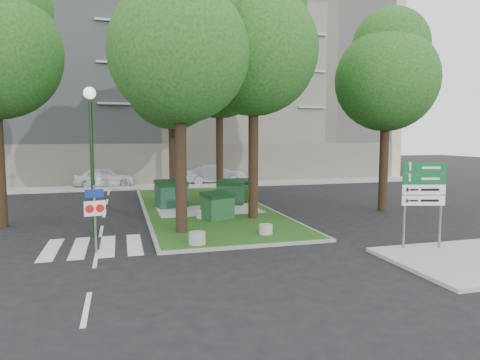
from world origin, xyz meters
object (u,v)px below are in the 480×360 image
object	(u,v)px
tree_median_far	(220,60)
dumpster_d	(245,190)
tree_median_near_right	(255,38)
bollard_right	(266,229)
dumpster_a	(171,194)
litter_bin	(251,196)
dumpster_c	(231,192)
tree_median_near_left	(181,39)
tree_median_mid	(174,74)
street_lamp	(91,144)
car_silver	(215,174)
directional_sign	(423,192)
bollard_mid	(203,213)
traffic_sign_pole	(95,210)
tree_street_right	(388,70)
dumpster_b	(218,206)
bollard_left	(197,238)
car_white	(104,177)

from	to	relation	value
tree_median_far	dumpster_d	world-z (taller)	tree_median_far
tree_median_near_right	bollard_right	bearing A→B (deg)	-100.43
tree_median_near_right	dumpster_a	distance (m)	8.78
dumpster_a	litter_bin	bearing A→B (deg)	-7.80
tree_median_near_right	litter_bin	bearing A→B (deg)	75.25
dumpster_c	dumpster_d	distance (m)	1.24
tree_median_near_left	tree_median_mid	xyz separation A→B (m)	(0.50, 6.50, -0.34)
street_lamp	car_silver	world-z (taller)	street_lamp
street_lamp	directional_sign	world-z (taller)	street_lamp
bollard_right	dumpster_a	bearing A→B (deg)	110.74
tree_median_near_right	dumpster_c	distance (m)	8.24
tree_median_near_right	bollard_mid	world-z (taller)	tree_median_near_right
tree_median_near_left	bollard_right	size ratio (longest dim) A/B	21.07
street_lamp	traffic_sign_pole	xyz separation A→B (m)	(0.18, -2.43, -2.08)
car_silver	bollard_mid	bearing A→B (deg)	167.35
dumpster_d	traffic_sign_pole	world-z (taller)	traffic_sign_pole
bollard_mid	street_lamp	bearing A→B (deg)	-157.80
tree_median_near_right	tree_street_right	distance (m)	7.09
dumpster_c	directional_sign	xyz separation A→B (m)	(3.73, -10.53, 1.22)
tree_median_mid	directional_sign	world-z (taller)	tree_median_mid
street_lamp	car_silver	size ratio (longest dim) A/B	1.19
litter_bin	traffic_sign_pole	world-z (taller)	traffic_sign_pole
tree_street_right	dumpster_b	bearing A→B (deg)	-177.35
traffic_sign_pole	directional_sign	size ratio (longest dim) A/B	0.79
tree_median_far	dumpster_c	size ratio (longest dim) A/B	6.97
tree_median_far	bollard_right	size ratio (longest dim) A/B	23.86
tree_median_near_left	dumpster_a	world-z (taller)	tree_median_near_left
dumpster_d	car_silver	distance (m)	10.25
bollard_left	directional_sign	distance (m)	7.60
directional_sign	car_silver	bearing A→B (deg)	110.80
dumpster_c	bollard_right	world-z (taller)	dumpster_c
dumpster_b	car_white	size ratio (longest dim) A/B	0.36
dumpster_d	dumpster_c	bearing A→B (deg)	-121.94
dumpster_b	car_silver	xyz separation A→B (m)	(3.10, 14.84, 0.06)
bollard_mid	litter_bin	size ratio (longest dim) A/B	0.79
street_lamp	traffic_sign_pole	size ratio (longest dim) A/B	2.52
tree_median_near_left	tree_street_right	world-z (taller)	tree_median_near_left
tree_median_near_left	dumpster_d	bearing A→B (deg)	56.65
traffic_sign_pole	car_white	size ratio (longest dim) A/B	0.51
tree_median_near_left	directional_sign	size ratio (longest dim) A/B	3.76
bollard_left	dumpster_b	bearing A→B (deg)	68.34
traffic_sign_pole	tree_median_far	bearing A→B (deg)	49.96
tree_median_near_right	car_white	bearing A→B (deg)	114.91
tree_median_mid	bollard_right	world-z (taller)	tree_median_mid
dumpster_b	car_white	world-z (taller)	car_white
tree_median_near_right	tree_street_right	size ratio (longest dim) A/B	1.14
tree_street_right	bollard_right	xyz separation A→B (m)	(-7.60, -3.77, -6.68)
dumpster_d	traffic_sign_pole	size ratio (longest dim) A/B	0.74
car_white	car_silver	size ratio (longest dim) A/B	0.94
street_lamp	dumpster_d	bearing A→B (deg)	38.35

